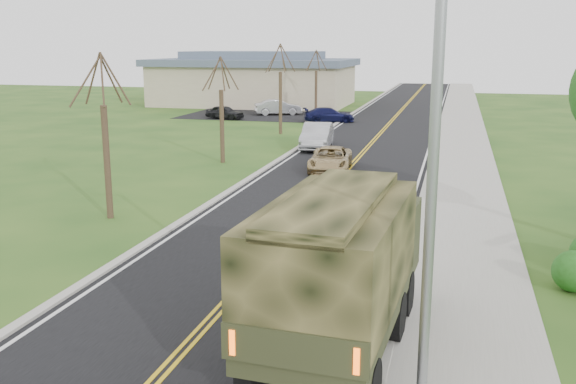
% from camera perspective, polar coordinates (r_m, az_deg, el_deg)
% --- Properties ---
extents(ground, '(160.00, 160.00, 0.00)m').
position_cam_1_polar(ground, '(13.51, -10.69, -15.15)').
color(ground, '#234717').
rests_on(ground, ground).
extents(road, '(8.00, 120.00, 0.01)m').
position_cam_1_polar(road, '(51.36, 8.73, 5.74)').
color(road, black).
rests_on(road, ground).
extents(curb_right, '(0.30, 120.00, 0.12)m').
position_cam_1_polar(curb_right, '(51.10, 13.38, 5.56)').
color(curb_right, '#9E998E').
rests_on(curb_right, ground).
extents(sidewalk_right, '(3.20, 120.00, 0.10)m').
position_cam_1_polar(sidewalk_right, '(51.09, 15.35, 5.44)').
color(sidewalk_right, '#9E998E').
rests_on(sidewalk_right, ground).
extents(curb_left, '(0.30, 120.00, 0.10)m').
position_cam_1_polar(curb_left, '(51.95, 4.15, 5.98)').
color(curb_left, '#9E998E').
rests_on(curb_left, ground).
extents(street_light, '(1.65, 0.22, 8.00)m').
position_cam_1_polar(street_light, '(10.38, 12.21, 2.21)').
color(street_light, gray).
rests_on(street_light, ground).
extents(bare_tree_a, '(1.93, 2.26, 6.08)m').
position_cam_1_polar(bare_tree_a, '(24.37, -15.87, 3.75)').
color(bare_tree_a, '#38281C').
rests_on(bare_tree_a, ground).
extents(bare_tree_b, '(1.83, 2.14, 5.73)m').
position_cam_1_polar(bare_tree_b, '(35.15, -5.91, 6.61)').
color(bare_tree_b, '#38281C').
rests_on(bare_tree_b, ground).
extents(bare_tree_c, '(2.04, 2.39, 6.42)m').
position_cam_1_polar(bare_tree_c, '(46.50, -0.68, 8.58)').
color(bare_tree_c, '#38281C').
rests_on(bare_tree_c, ground).
extents(bare_tree_d, '(1.88, 2.20, 5.91)m').
position_cam_1_polar(bare_tree_d, '(58.14, 2.50, 9.22)').
color(bare_tree_d, '#38281C').
rests_on(bare_tree_d, ground).
extents(commercial_building, '(25.50, 21.50, 5.65)m').
position_cam_1_polar(commercial_building, '(70.08, -3.03, 9.96)').
color(commercial_building, tan).
rests_on(commercial_building, ground).
extents(military_truck, '(2.83, 7.14, 3.50)m').
position_cam_1_polar(military_truck, '(13.31, 4.76, -6.00)').
color(military_truck, black).
rests_on(military_truck, ground).
extents(suv_champagne, '(2.48, 4.58, 1.22)m').
position_cam_1_polar(suv_champagne, '(32.87, 3.79, 2.92)').
color(suv_champagne, tan).
rests_on(suv_champagne, ground).
extents(sedan_silver, '(2.13, 4.95, 1.58)m').
position_cam_1_polar(sedan_silver, '(40.01, 2.60, 5.00)').
color(sedan_silver, '#B7B8BC').
rests_on(sedan_silver, ground).
extents(lot_car_dark, '(3.70, 2.23, 1.18)m').
position_cam_1_polar(lot_car_dark, '(56.50, -5.65, 7.07)').
color(lot_car_dark, black).
rests_on(lot_car_dark, ground).
extents(lot_car_silver, '(4.53, 3.17, 1.42)m').
position_cam_1_polar(lot_car_silver, '(59.63, -0.89, 7.55)').
color(lot_car_silver, '#B3B2B7').
rests_on(lot_car_silver, ground).
extents(lot_car_navy, '(4.55, 3.00, 1.22)m').
position_cam_1_polar(lot_car_navy, '(54.00, 3.66, 6.86)').
color(lot_car_navy, '#0E1036').
rests_on(lot_car_navy, ground).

